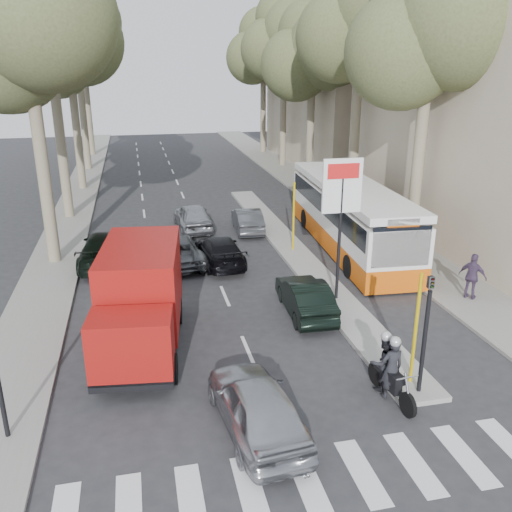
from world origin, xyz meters
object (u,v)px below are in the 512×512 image
Objects in this scene: red_truck at (141,298)px; city_bus at (349,214)px; silver_hatchback at (257,405)px; motorcycle at (388,367)px; dark_hatchback at (305,297)px.

city_bus is (10.37, 8.19, -0.01)m from red_truck.
motorcycle is at bearing -175.08° from silver_hatchback.
dark_hatchback is 8.31m from city_bus.
silver_hatchback is 0.68× the size of red_truck.
silver_hatchback is 1.08× the size of dark_hatchback.
city_bus reaches higher than silver_hatchback.
city_bus is (4.45, 6.94, 1.07)m from dark_hatchback.
red_truck reaches higher than motorcycle.
dark_hatchback is at bearing 19.04° from red_truck.
dark_hatchback is 1.77× the size of motorcycle.
silver_hatchback is 7.07m from dark_hatchback.
silver_hatchback is at bearing 64.63° from dark_hatchback.
red_truck reaches higher than city_bus.
city_bus is at bearing -126.17° from silver_hatchback.
red_truck reaches higher than dark_hatchback.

